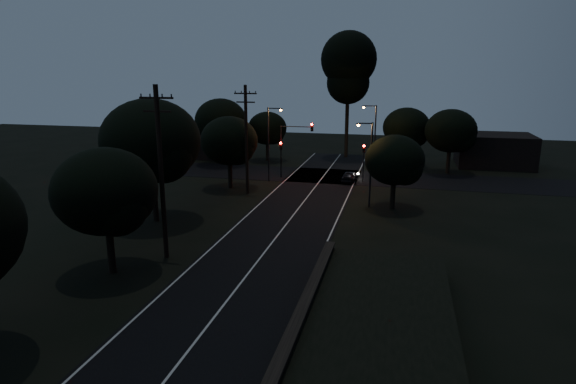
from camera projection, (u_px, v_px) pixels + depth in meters
The scene contains 21 objects.
road_surface at pixel (305, 200), 45.18m from camera, with size 60.00×70.00×0.03m.
utility_pole_mid at pixel (161, 171), 29.91m from camera, with size 2.20×0.30×11.00m.
utility_pole_far at pixel (246, 138), 46.01m from camera, with size 2.20×0.30×10.50m.
tree_left_b at pixel (107, 194), 27.57m from camera, with size 5.96×5.96×7.57m.
tree_left_c at pixel (153, 143), 37.17m from camera, with size 7.72×7.72×9.76m.
tree_left_d at pixel (231, 142), 48.48m from camera, with size 5.80×5.80×7.36m.
tree_far_nw at pixel (268, 129), 63.83m from camera, with size 5.15×5.15×6.52m.
tree_far_w at pixel (222, 122), 60.83m from camera, with size 6.59×6.59×8.40m.
tree_far_ne at pixel (408, 129), 59.65m from camera, with size 5.83×5.83×7.37m.
tree_far_e at pixel (453, 132), 55.68m from camera, with size 5.91×5.91×7.49m.
tree_right_a at pixel (397, 162), 41.17m from camera, with size 5.11×5.11×6.50m.
tall_pine at pixel (348, 67), 64.48m from camera, with size 7.47×7.47×16.98m.
building_left at pixel (197, 139), 68.81m from camera, with size 10.00×8.00×4.40m, color black.
building_right at pixel (494, 150), 60.86m from camera, with size 9.00×7.00×4.00m, color black.
signal_left at pixel (281, 153), 53.88m from camera, with size 0.28×0.35×4.10m.
signal_right at pixel (364, 156), 51.83m from camera, with size 0.28×0.35×4.10m.
signal_mast at pixel (296, 140), 53.14m from camera, with size 3.70×0.35×6.25m.
streetlight_a at pixel (270, 139), 51.72m from camera, with size 1.66×0.26×8.00m.
streetlight_b at pixel (373, 135), 55.01m from camera, with size 1.66×0.26×8.00m.
streetlight_c at pixel (369, 159), 41.76m from camera, with size 1.46×0.26×7.50m.
car at pixel (350, 176), 52.36m from camera, with size 1.39×3.45×1.18m, color black.
Camera 1 is at (8.47, -11.71, 11.80)m, focal length 30.00 mm.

